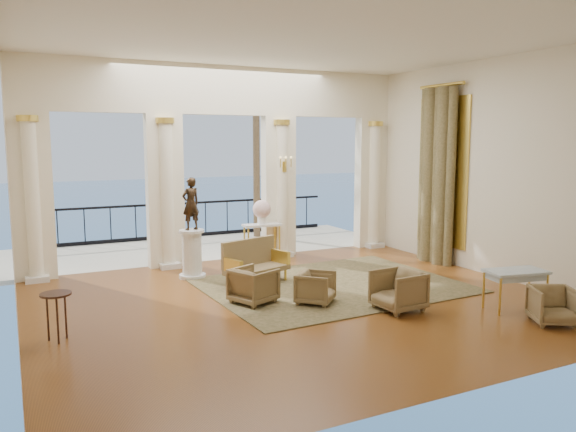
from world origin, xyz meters
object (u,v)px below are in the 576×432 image
armchair_a (316,286)px  game_table (516,274)px  armchair_d (254,284)px  console_table (262,230)px  armchair_b (553,304)px  side_table (56,300)px  armchair_c (398,288)px  settee (254,262)px  statue (191,204)px  pedestal (192,255)px

armchair_a → game_table: 3.36m
armchair_d → console_table: (1.60, 3.25, 0.36)m
armchair_b → console_table: size_ratio=0.69×
side_table → armchair_c: bearing=-10.6°
armchair_b → settee: bearing=155.2°
armchair_b → armchair_d: bearing=169.3°
armchair_a → settee: bearing=59.1°
side_table → game_table: bearing=-14.6°
armchair_b → armchair_d: (-3.71, 3.10, 0.03)m
console_table → statue: bearing=-149.4°
armchair_a → statue: (-1.38, 2.77, 1.23)m
side_table → armchair_d: bearing=8.4°
armchair_a → armchair_b: armchair_b is taller
armchair_d → side_table: side_table is taller
pedestal → game_table: bearing=-47.4°
settee → console_table: 2.28m
armchair_c → side_table: (-5.22, 0.97, 0.23)m
armchair_b → statue: bearing=156.7°
armchair_d → pedestal: (-0.42, 2.26, 0.14)m
armchair_b → game_table: bearing=113.8°
game_table → console_table: size_ratio=1.16×
armchair_a → armchair_c: (1.05, -0.95, 0.06)m
console_table → armchair_b: bearing=-67.2°
settee → side_table: size_ratio=2.06×
game_table → console_table: console_table is taller
armchair_d → pedestal: size_ratio=0.69×
armchair_a → armchair_b: size_ratio=0.97×
armchair_c → pedestal: size_ratio=0.74×
armchair_c → game_table: (1.78, -0.85, 0.24)m
statue → side_table: (-2.80, -2.74, -0.94)m
console_table → side_table: 6.09m
console_table → side_table: bearing=-137.8°
armchair_c → console_table: console_table is taller
settee → pedestal: pedestal is taller
armchair_a → console_table: size_ratio=0.67×
armchair_d → statue: bearing=-13.0°
settee → game_table: size_ratio=1.34×
armchair_b → game_table: (0.07, 0.80, 0.29)m
armchair_a → side_table: 4.19m
statue → console_table: 2.40m
armchair_c → statue: (-2.42, 3.71, 1.17)m
armchair_b → armchair_d: size_ratio=0.92×
armchair_a → pedestal: (-1.38, 2.77, 0.17)m
armchair_b → settee: size_ratio=0.44×
statue → armchair_c: bearing=107.1°
side_table → armchair_a: bearing=-0.3°
settee → console_table: bearing=43.9°
armchair_c → side_table: size_ratio=1.06×
settee → console_table: settee is taller
armchair_c → console_table: size_ratio=0.80×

